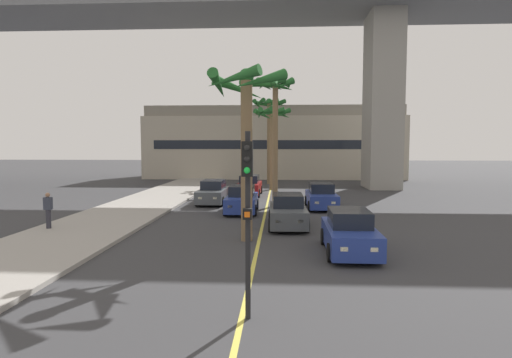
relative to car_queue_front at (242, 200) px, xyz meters
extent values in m
cube|color=#9E9991|center=(-6.63, -7.50, -0.65)|extent=(4.80, 80.00, 0.15)
cube|color=#DBCC4C|center=(1.37, 0.50, -0.72)|extent=(0.14, 56.00, 0.01)
cube|color=slate|center=(1.37, 14.88, 16.02)|extent=(85.13, 8.00, 2.40)
cube|color=gray|center=(11.38, 14.88, 7.05)|extent=(2.80, 4.40, 15.54)
cube|color=#BCB29E|center=(1.37, 27.39, 2.88)|extent=(30.01, 8.00, 7.19)
cube|color=gray|center=(1.37, 27.39, 7.07)|extent=(29.41, 7.20, 1.20)
cube|color=black|center=(1.37, 23.37, 3.24)|extent=(27.00, 0.04, 1.00)
cube|color=navy|center=(0.00, -0.03, -0.14)|extent=(1.75, 4.12, 0.80)
cube|color=black|center=(0.00, 0.12, 0.54)|extent=(1.42, 2.07, 0.60)
cube|color=#F2EDCC|center=(0.49, -2.04, -0.09)|extent=(0.24, 0.08, 0.14)
cube|color=#F2EDCC|center=(-0.44, -2.05, -0.09)|extent=(0.24, 0.08, 0.14)
cylinder|color=black|center=(0.82, -1.29, -0.40)|extent=(0.23, 0.64, 0.64)
cylinder|color=black|center=(-0.79, -1.31, -0.40)|extent=(0.23, 0.64, 0.64)
cylinder|color=black|center=(0.79, 1.25, -0.40)|extent=(0.23, 0.64, 0.64)
cylinder|color=black|center=(-0.82, 1.23, -0.40)|extent=(0.23, 0.64, 0.64)
cube|color=navy|center=(4.76, 1.78, -0.14)|extent=(1.74, 4.12, 0.80)
cube|color=black|center=(4.75, 1.93, 0.54)|extent=(1.42, 2.06, 0.60)
cube|color=#F2EDCC|center=(5.24, -0.22, -0.09)|extent=(0.24, 0.08, 0.14)
cube|color=#F2EDCC|center=(4.31, -0.23, -0.09)|extent=(0.24, 0.08, 0.14)
cylinder|color=black|center=(5.58, 0.52, -0.40)|extent=(0.23, 0.64, 0.64)
cylinder|color=black|center=(3.96, 0.50, -0.40)|extent=(0.23, 0.64, 0.64)
cylinder|color=black|center=(5.55, 3.06, -0.40)|extent=(0.23, 0.64, 0.64)
cylinder|color=black|center=(3.94, 3.05, -0.40)|extent=(0.23, 0.64, 0.64)
cube|color=#4C5156|center=(2.59, -4.27, -0.14)|extent=(1.79, 4.14, 0.80)
cube|color=black|center=(2.59, -4.12, 0.54)|extent=(1.44, 2.08, 0.60)
cube|color=#F2EDCC|center=(3.10, -6.27, -0.09)|extent=(0.24, 0.09, 0.14)
cube|color=#F2EDCC|center=(2.17, -6.29, -0.09)|extent=(0.24, 0.09, 0.14)
cylinder|color=black|center=(3.42, -5.53, -0.40)|extent=(0.23, 0.64, 0.64)
cylinder|color=black|center=(1.81, -5.56, -0.40)|extent=(0.23, 0.64, 0.64)
cylinder|color=black|center=(3.37, -2.99, -0.40)|extent=(0.23, 0.64, 0.64)
cylinder|color=black|center=(1.75, -3.02, -0.40)|extent=(0.23, 0.64, 0.64)
cube|color=navy|center=(4.74, -9.13, -0.14)|extent=(1.75, 4.12, 0.80)
cube|color=black|center=(4.74, -8.98, 0.54)|extent=(1.42, 2.07, 0.60)
cube|color=#F2EDCC|center=(5.18, -11.15, -0.09)|extent=(0.24, 0.08, 0.14)
cube|color=#F2EDCC|center=(4.24, -11.14, -0.09)|extent=(0.24, 0.08, 0.14)
cylinder|color=black|center=(5.53, -10.42, -0.40)|extent=(0.23, 0.64, 0.64)
cylinder|color=black|center=(3.91, -10.39, -0.40)|extent=(0.23, 0.64, 0.64)
cylinder|color=black|center=(5.56, -7.87, -0.40)|extent=(0.23, 0.64, 0.64)
cylinder|color=black|center=(3.95, -7.85, -0.40)|extent=(0.23, 0.64, 0.64)
cube|color=#4C5156|center=(-2.25, 3.57, -0.14)|extent=(1.76, 4.13, 0.80)
cube|color=black|center=(-2.25, 3.72, 0.54)|extent=(1.43, 2.07, 0.60)
cube|color=#F2EDCC|center=(-1.81, 1.55, -0.09)|extent=(0.24, 0.08, 0.14)
cube|color=#F2EDCC|center=(-2.75, 1.57, -0.09)|extent=(0.24, 0.08, 0.14)
cylinder|color=black|center=(-1.46, 2.29, -0.40)|extent=(0.23, 0.64, 0.64)
cylinder|color=black|center=(-3.08, 2.31, -0.40)|extent=(0.23, 0.64, 0.64)
cylinder|color=black|center=(-1.42, 4.83, -0.40)|extent=(0.23, 0.64, 0.64)
cylinder|color=black|center=(-3.04, 4.85, -0.40)|extent=(0.23, 0.64, 0.64)
cube|color=maroon|center=(-0.18, 8.42, -0.14)|extent=(1.80, 4.14, 0.80)
cube|color=black|center=(-0.18, 8.57, 0.54)|extent=(1.44, 2.08, 0.60)
cube|color=#F2EDCC|center=(0.24, 6.39, -0.09)|extent=(0.24, 0.09, 0.14)
cube|color=#F2EDCC|center=(-0.70, 6.42, -0.09)|extent=(0.24, 0.09, 0.14)
cylinder|color=black|center=(0.60, 7.13, -0.40)|extent=(0.24, 0.65, 0.64)
cylinder|color=black|center=(-1.02, 7.16, -0.40)|extent=(0.24, 0.65, 0.64)
cylinder|color=black|center=(0.66, 9.67, -0.40)|extent=(0.24, 0.65, 0.64)
cylinder|color=black|center=(-0.96, 9.71, -0.40)|extent=(0.24, 0.65, 0.64)
cylinder|color=black|center=(1.51, -15.21, 1.38)|extent=(0.12, 0.12, 4.20)
cube|color=black|center=(1.51, -15.35, 2.88)|extent=(0.24, 0.20, 0.76)
sphere|color=black|center=(1.51, -15.45, 3.12)|extent=(0.14, 0.14, 0.14)
sphere|color=black|center=(1.51, -15.45, 2.88)|extent=(0.14, 0.14, 0.14)
sphere|color=#19D83F|center=(1.51, -15.45, 2.64)|extent=(0.14, 0.14, 0.14)
cube|color=black|center=(1.51, -15.33, 1.68)|extent=(0.20, 0.16, 0.24)
cube|color=orange|center=(1.51, -15.41, 1.68)|extent=(0.12, 0.03, 0.12)
cylinder|color=brown|center=(1.49, 12.95, 2.66)|extent=(0.42, 0.42, 6.76)
sphere|color=#236028|center=(1.49, 12.95, 6.19)|extent=(0.60, 0.60, 0.60)
cone|color=#236028|center=(2.58, 13.01, 5.96)|extent=(0.55, 2.26, 0.89)
cone|color=#236028|center=(2.35, 13.63, 5.86)|extent=(1.73, 2.02, 1.06)
cone|color=#236028|center=(1.43, 14.05, 5.98)|extent=(2.26, 0.56, 0.85)
cone|color=#236028|center=(0.75, 13.77, 5.82)|extent=(1.94, 1.82, 1.12)
cone|color=#236028|center=(0.40, 12.82, 5.87)|extent=(0.71, 2.27, 1.04)
cone|color=#236028|center=(0.71, 12.18, 5.97)|extent=(1.90, 1.89, 0.87)
cone|color=#236028|center=(1.48, 11.86, 5.94)|extent=(2.24, 0.46, 0.92)
cone|color=#236028|center=(2.15, 12.08, 5.85)|extent=(2.03, 1.70, 1.08)
cylinder|color=brown|center=(1.89, 2.61, 3.15)|extent=(0.35, 0.35, 7.74)
sphere|color=#236028|center=(1.89, 2.61, 7.17)|extent=(0.60, 0.60, 0.60)
cone|color=#236028|center=(2.70, 2.64, 6.90)|extent=(0.52, 1.69, 0.94)
cone|color=#236028|center=(2.32, 3.29, 6.90)|extent=(1.66, 1.25, 0.93)
cone|color=#236028|center=(1.60, 3.36, 6.97)|extent=(1.72, 1.02, 0.82)
cone|color=#236028|center=(1.20, 3.02, 6.97)|extent=(1.24, 1.66, 0.81)
cone|color=#236028|center=(1.13, 2.33, 6.96)|extent=(0.98, 1.73, 0.83)
cone|color=#236028|center=(1.75, 1.81, 6.95)|extent=(1.73, 0.73, 0.84)
cone|color=#236028|center=(2.32, 1.92, 6.86)|extent=(1.65, 1.25, 0.99)
cylinder|color=brown|center=(1.07, 18.47, 3.33)|extent=(0.39, 0.39, 8.09)
sphere|color=#236028|center=(1.07, 18.47, 7.52)|extent=(0.60, 0.60, 0.60)
cone|color=#236028|center=(2.22, 18.33, 7.24)|extent=(0.71, 2.37, 0.97)
cone|color=#236028|center=(1.66, 19.45, 7.33)|extent=(2.23, 1.58, 0.82)
cone|color=#236028|center=(0.68, 19.54, 7.28)|extent=(2.35, 1.22, 0.90)
cone|color=#236028|center=(-0.02, 18.81, 7.17)|extent=(1.11, 2.35, 1.09)
cone|color=#236028|center=(0.06, 17.92, 7.31)|extent=(1.50, 2.27, 0.86)
cone|color=#236028|center=(0.92, 17.33, 7.30)|extent=(2.38, 0.76, 0.87)
cone|color=#236028|center=(1.73, 17.52, 7.20)|extent=(2.16, 1.70, 1.04)
cylinder|color=brown|center=(0.86, -7.32, 2.53)|extent=(0.47, 0.47, 6.49)
sphere|color=#236028|center=(0.86, -7.32, 5.92)|extent=(0.60, 0.60, 0.60)
cone|color=#236028|center=(1.99, -7.21, 5.66)|extent=(0.66, 2.33, 0.94)
cone|color=#236028|center=(1.48, -6.38, 5.73)|extent=(2.16, 1.64, 0.81)
cone|color=#236028|center=(0.43, -6.28, 5.55)|extent=(2.28, 1.28, 1.13)
cone|color=#236028|center=(-0.27, -7.24, 5.56)|extent=(0.60, 2.31, 1.10)
cone|color=#236028|center=(0.44, -8.37, 5.68)|extent=(2.30, 1.27, 0.91)
cone|color=#236028|center=(1.44, -8.29, 5.59)|extent=(2.20, 1.55, 1.06)
cylinder|color=#2D2D38|center=(-8.22, -6.02, -0.15)|extent=(0.22, 0.22, 0.85)
cube|color=#333847|center=(-8.22, -6.02, 0.56)|extent=(0.34, 0.22, 0.56)
sphere|color=#9E7051|center=(-8.22, -6.02, 0.95)|extent=(0.20, 0.20, 0.20)
camera|label=1|loc=(2.22, -24.53, 3.18)|focal=30.02mm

